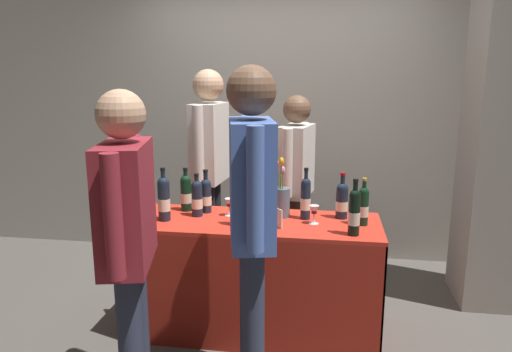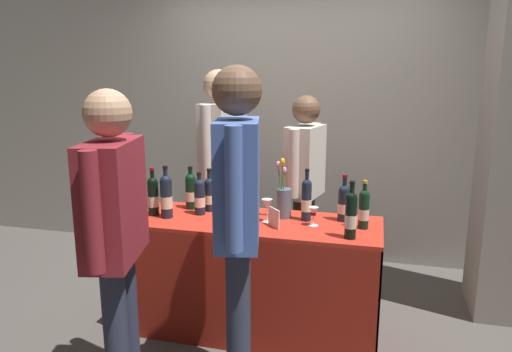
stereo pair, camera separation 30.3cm
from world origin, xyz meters
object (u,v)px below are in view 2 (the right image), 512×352
object	(u,v)px
wine_glass_near_taster	(231,203)
vendor_presenter	(305,178)
flower_vase	(284,200)
tasting_table	(256,257)
display_bottle_0	(306,199)
wine_glass_near_vendor	(267,205)
taster_foreground_right	(238,206)
wine_glass_mid	(313,212)
featured_wine_bottle	(191,191)

from	to	relation	value
wine_glass_near_taster	vendor_presenter	xyz separation A→B (m)	(0.40, 0.63, 0.06)
wine_glass_near_taster	flower_vase	bearing A→B (deg)	4.99
tasting_table	display_bottle_0	distance (m)	0.52
flower_vase	display_bottle_0	bearing A→B (deg)	-8.83
tasting_table	flower_vase	size ratio (longest dim) A/B	3.97
wine_glass_near_vendor	vendor_presenter	bearing A→B (deg)	79.57
display_bottle_0	taster_foreground_right	distance (m)	0.82
tasting_table	display_bottle_0	world-z (taller)	display_bottle_0
wine_glass_mid	tasting_table	bearing A→B (deg)	178.47
wine_glass_near_vendor	vendor_presenter	distance (m)	0.74
wine_glass_near_taster	taster_foreground_right	world-z (taller)	taster_foreground_right
tasting_table	wine_glass_near_taster	distance (m)	0.40
flower_vase	wine_glass_mid	bearing A→B (deg)	-29.75
featured_wine_bottle	wine_glass_near_taster	distance (m)	0.34
wine_glass_near_vendor	taster_foreground_right	distance (m)	0.69
display_bottle_0	wine_glass_near_vendor	bearing A→B (deg)	-158.29
display_bottle_0	flower_vase	xyz separation A→B (m)	(-0.16, 0.02, -0.02)
vendor_presenter	wine_glass_near_vendor	bearing A→B (deg)	1.41
tasting_table	flower_vase	bearing A→B (deg)	35.27
vendor_presenter	taster_foreground_right	world-z (taller)	taster_foreground_right
wine_glass_near_vendor	wine_glass_near_taster	world-z (taller)	wine_glass_near_vendor
featured_wine_bottle	vendor_presenter	xyz separation A→B (m)	(0.73, 0.55, 0.01)
wine_glass_mid	flower_vase	distance (m)	0.25
wine_glass_mid	taster_foreground_right	distance (m)	0.76
tasting_table	featured_wine_bottle	distance (m)	0.67
wine_glass_near_taster	wine_glass_mid	bearing A→B (deg)	-9.19
featured_wine_bottle	taster_foreground_right	world-z (taller)	taster_foreground_right
tasting_table	flower_vase	distance (m)	0.43
wine_glass_mid	flower_vase	world-z (taller)	flower_vase
flower_vase	taster_foreground_right	bearing A→B (deg)	-95.79
tasting_table	flower_vase	xyz separation A→B (m)	(0.16, 0.11, 0.38)
featured_wine_bottle	wine_glass_mid	bearing A→B (deg)	-10.86
flower_vase	vendor_presenter	size ratio (longest dim) A/B	0.26
wine_glass_mid	wine_glass_near_taster	size ratio (longest dim) A/B	1.01
vendor_presenter	featured_wine_bottle	bearing A→B (deg)	-40.96
wine_glass_near_vendor	wine_glass_near_taster	xyz separation A→B (m)	(-0.27, 0.09, -0.03)
featured_wine_bottle	flower_vase	size ratio (longest dim) A/B	0.75
featured_wine_bottle	display_bottle_0	bearing A→B (deg)	-4.96
display_bottle_0	taster_foreground_right	world-z (taller)	taster_foreground_right
flower_vase	vendor_presenter	world-z (taller)	vendor_presenter
wine_glass_near_vendor	taster_foreground_right	bearing A→B (deg)	-89.55
featured_wine_bottle	taster_foreground_right	bearing A→B (deg)	-54.37
taster_foreground_right	vendor_presenter	bearing A→B (deg)	-18.29
tasting_table	display_bottle_0	bearing A→B (deg)	15.77
flower_vase	vendor_presenter	xyz separation A→B (m)	(0.05, 0.60, 0.03)
wine_glass_mid	taster_foreground_right	xyz separation A→B (m)	(-0.30, -0.67, 0.20)
taster_foreground_right	featured_wine_bottle	bearing A→B (deg)	22.58
vendor_presenter	taster_foreground_right	size ratio (longest dim) A/B	0.89
featured_wine_bottle	flower_vase	xyz separation A→B (m)	(0.68, -0.05, -0.01)
wine_glass_mid	taster_foreground_right	bearing A→B (deg)	-114.00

